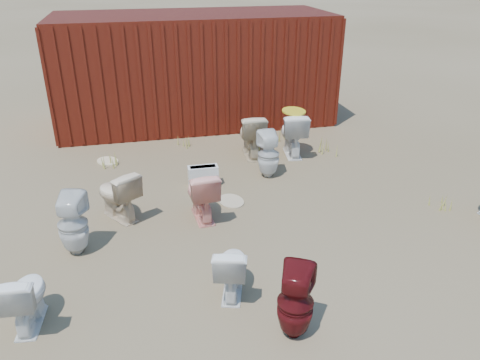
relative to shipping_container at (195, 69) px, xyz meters
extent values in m
plane|color=brown|center=(0.00, -5.20, -1.20)|extent=(100.00, 100.00, 0.00)
cube|color=#460B0B|center=(0.00, 0.00, 0.00)|extent=(6.00, 2.40, 2.40)
imported|color=white|center=(-2.69, -6.41, -0.85)|extent=(0.45, 0.71, 0.69)
imported|color=#F89F8F|center=(-0.58, -4.60, -0.82)|extent=(0.48, 0.78, 0.77)
imported|color=white|center=(-0.51, -6.39, -0.86)|extent=(0.55, 0.74, 0.67)
imported|color=#540E11|center=(-0.03, -7.18, -0.79)|extent=(0.50, 0.51, 0.82)
imported|color=silver|center=(-2.32, -5.14, -0.78)|extent=(0.46, 0.47, 0.84)
imported|color=beige|center=(-1.77, -4.34, -0.82)|extent=(0.77, 0.86, 0.76)
imported|color=beige|center=(0.71, -2.45, -0.78)|extent=(0.53, 0.86, 0.85)
imported|color=white|center=(1.51, -2.56, -0.77)|extent=(0.59, 0.90, 0.86)
imported|color=white|center=(0.77, -3.44, -0.79)|extent=(0.38, 0.39, 0.83)
ellipsoid|color=gold|center=(1.51, -2.56, -0.33)|extent=(0.44, 0.55, 0.02)
cube|color=silver|center=(-0.39, -3.55, -1.02)|extent=(0.50, 0.20, 0.35)
ellipsoid|color=tan|center=(-0.06, -4.23, -1.19)|extent=(0.47, 0.56, 0.02)
ellipsoid|color=beige|center=(-2.01, -2.14, -1.19)|extent=(0.56, 0.59, 0.02)
cone|color=#9B973E|center=(-1.94, -2.36, -1.07)|extent=(0.36, 0.36, 0.26)
cone|color=#9B973E|center=(0.79, -2.22, -1.06)|extent=(0.32, 0.32, 0.28)
cone|color=#9B973E|center=(2.26, -2.70, -1.02)|extent=(0.36, 0.36, 0.36)
cone|color=#9B973E|center=(-0.51, -1.70, -1.09)|extent=(0.30, 0.30, 0.22)
cone|color=#9B973E|center=(1.64, -1.70, -1.03)|extent=(0.34, 0.34, 0.34)
cone|color=#9B973E|center=(3.04, -5.11, -1.10)|extent=(0.28, 0.28, 0.21)
camera|label=1|loc=(-1.38, -10.62, 2.32)|focal=35.00mm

